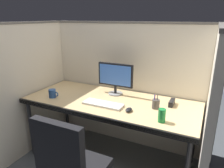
% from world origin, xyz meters
% --- Properties ---
extents(cubicle_partition_rear, '(2.21, 0.06, 1.57)m').
position_xyz_m(cubicle_partition_rear, '(0.00, 0.74, 0.79)').
color(cubicle_partition_rear, beige).
rests_on(cubicle_partition_rear, ground).
extents(cubicle_partition_left, '(0.06, 1.41, 1.57)m').
position_xyz_m(cubicle_partition_left, '(-0.99, 0.20, 0.79)').
color(cubicle_partition_left, beige).
rests_on(cubicle_partition_left, ground).
extents(cubicle_partition_right, '(0.06, 1.41, 1.57)m').
position_xyz_m(cubicle_partition_right, '(0.99, 0.20, 0.79)').
color(cubicle_partition_right, beige).
rests_on(cubicle_partition_right, ground).
extents(desk, '(1.90, 0.80, 0.74)m').
position_xyz_m(desk, '(0.00, 0.29, 0.69)').
color(desk, tan).
rests_on(desk, ground).
extents(monitor_center, '(0.43, 0.17, 0.37)m').
position_xyz_m(monitor_center, '(-0.04, 0.52, 0.96)').
color(monitor_center, gray).
rests_on(monitor_center, desk).
extents(keyboard_main, '(0.43, 0.15, 0.02)m').
position_xyz_m(keyboard_main, '(-0.01, 0.16, 0.75)').
color(keyboard_main, silver).
rests_on(keyboard_main, desk).
extents(computer_mouse, '(0.06, 0.10, 0.04)m').
position_xyz_m(computer_mouse, '(0.29, 0.14, 0.76)').
color(computer_mouse, black).
rests_on(computer_mouse, desk).
extents(coffee_mug, '(0.13, 0.08, 0.09)m').
position_xyz_m(coffee_mug, '(-0.64, 0.10, 0.79)').
color(coffee_mug, '#264C8C').
rests_on(coffee_mug, desk).
extents(pen_cup, '(0.08, 0.08, 0.15)m').
position_xyz_m(pen_cup, '(0.50, 0.32, 0.79)').
color(pen_cup, '#4C4742').
rests_on(pen_cup, desk).
extents(red_stapler, '(0.04, 0.15, 0.06)m').
position_xyz_m(red_stapler, '(0.64, 0.47, 0.77)').
color(red_stapler, black).
rests_on(red_stapler, desk).
extents(soda_can, '(0.07, 0.07, 0.12)m').
position_xyz_m(soda_can, '(0.62, 0.06, 0.80)').
color(soda_can, '#197233').
rests_on(soda_can, desk).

